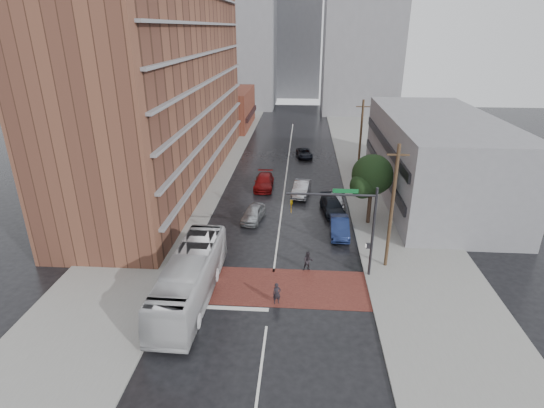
# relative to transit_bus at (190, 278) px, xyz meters

# --- Properties ---
(ground) EXTENTS (160.00, 160.00, 0.00)m
(ground) POSITION_rel_transit_bus_xyz_m (5.50, 1.29, -1.65)
(ground) COLOR black
(ground) RESTS_ON ground
(crosswalk) EXTENTS (14.00, 5.00, 0.02)m
(crosswalk) POSITION_rel_transit_bus_xyz_m (5.50, 1.79, -1.64)
(crosswalk) COLOR maroon
(crosswalk) RESTS_ON ground
(sidewalk_west) EXTENTS (9.00, 90.00, 0.15)m
(sidewalk_west) POSITION_rel_transit_bus_xyz_m (-6.00, 26.29, -1.58)
(sidewalk_west) COLOR gray
(sidewalk_west) RESTS_ON ground
(sidewalk_east) EXTENTS (9.00, 90.00, 0.15)m
(sidewalk_east) POSITION_rel_transit_bus_xyz_m (17.00, 26.29, -1.58)
(sidewalk_east) COLOR gray
(sidewalk_east) RESTS_ON ground
(apartment_block) EXTENTS (10.00, 44.00, 28.00)m
(apartment_block) POSITION_rel_transit_bus_xyz_m (-8.50, 25.29, 12.35)
(apartment_block) COLOR brown
(apartment_block) RESTS_ON ground
(storefront_west) EXTENTS (8.00, 16.00, 7.00)m
(storefront_west) POSITION_rel_transit_bus_xyz_m (-6.50, 55.29, 1.85)
(storefront_west) COLOR brown
(storefront_west) RESTS_ON ground
(building_east) EXTENTS (11.00, 26.00, 9.00)m
(building_east) POSITION_rel_transit_bus_xyz_m (22.00, 21.29, 2.85)
(building_east) COLOR gray
(building_east) RESTS_ON ground
(distant_tower_west) EXTENTS (18.00, 16.00, 32.00)m
(distant_tower_west) POSITION_rel_transit_bus_xyz_m (-8.50, 79.29, 14.35)
(distant_tower_west) COLOR gray
(distant_tower_west) RESTS_ON ground
(distant_tower_east) EXTENTS (16.00, 14.00, 36.00)m
(distant_tower_east) POSITION_rel_transit_bus_xyz_m (19.50, 73.29, 16.35)
(distant_tower_east) COLOR gray
(distant_tower_east) RESTS_ON ground
(distant_tower_center) EXTENTS (12.00, 10.00, 24.00)m
(distant_tower_center) POSITION_rel_transit_bus_xyz_m (5.50, 96.29, 10.35)
(distant_tower_center) COLOR gray
(distant_tower_center) RESTS_ON ground
(street_tree) EXTENTS (4.20, 4.10, 6.90)m
(street_tree) POSITION_rel_transit_bus_xyz_m (14.02, 13.32, 3.08)
(street_tree) COLOR #332319
(street_tree) RESTS_ON ground
(signal_mast) EXTENTS (6.50, 0.30, 7.20)m
(signal_mast) POSITION_rel_transit_bus_xyz_m (11.35, 3.79, 3.08)
(signal_mast) COLOR #2D2D33
(signal_mast) RESTS_ON ground
(utility_pole_near) EXTENTS (1.60, 0.26, 10.00)m
(utility_pole_near) POSITION_rel_transit_bus_xyz_m (14.30, 5.29, 3.49)
(utility_pole_near) COLOR #473321
(utility_pole_near) RESTS_ON ground
(utility_pole_far) EXTENTS (1.60, 0.26, 10.00)m
(utility_pole_far) POSITION_rel_transit_bus_xyz_m (14.30, 25.29, 3.49)
(utility_pole_far) COLOR #473321
(utility_pole_far) RESTS_ON ground
(transit_bus) EXTENTS (2.99, 11.91, 3.30)m
(transit_bus) POSITION_rel_transit_bus_xyz_m (0.00, 0.00, 0.00)
(transit_bus) COLOR #B8B8BA
(transit_bus) RESTS_ON ground
(pedestrian_a) EXTENTS (0.66, 0.54, 1.57)m
(pedestrian_a) POSITION_rel_transit_bus_xyz_m (6.00, -0.20, -0.87)
(pedestrian_a) COLOR black
(pedestrian_a) RESTS_ON ground
(pedestrian_b) EXTENTS (0.89, 0.76, 1.61)m
(pedestrian_b) POSITION_rel_transit_bus_xyz_m (8.16, 4.29, -0.85)
(pedestrian_b) COLOR black
(pedestrian_b) RESTS_ON ground
(car_travel_a) EXTENTS (2.41, 4.54, 1.47)m
(car_travel_a) POSITION_rel_transit_bus_xyz_m (2.84, 13.24, -0.92)
(car_travel_a) COLOR #ADB2B5
(car_travel_a) RESTS_ON ground
(car_travel_b) EXTENTS (2.32, 5.01, 1.59)m
(car_travel_b) POSITION_rel_transit_bus_xyz_m (7.49, 20.45, -0.86)
(car_travel_b) COLOR #B9BAC1
(car_travel_b) RESTS_ON ground
(car_travel_c) EXTENTS (2.18, 5.31, 1.54)m
(car_travel_c) POSITION_rel_transit_bus_xyz_m (3.06, 22.40, -0.88)
(car_travel_c) COLOR maroon
(car_travel_c) RESTS_ON ground
(suv_travel) EXTENTS (2.67, 4.71, 1.24)m
(suv_travel) POSITION_rel_transit_bus_xyz_m (7.78, 35.72, -1.03)
(suv_travel) COLOR black
(suv_travel) RESTS_ON ground
(car_parked_near) EXTENTS (1.73, 4.74, 1.55)m
(car_parked_near) POSITION_rel_transit_bus_xyz_m (11.06, 10.70, -0.88)
(car_parked_near) COLOR #142047
(car_parked_near) RESTS_ON ground
(car_parked_mid) EXTENTS (2.70, 5.19, 1.44)m
(car_parked_mid) POSITION_rel_transit_bus_xyz_m (10.70, 15.72, -0.93)
(car_parked_mid) COLOR black
(car_parked_mid) RESTS_ON ground
(car_parked_far) EXTENTS (1.86, 4.41, 1.49)m
(car_parked_far) POSITION_rel_transit_bus_xyz_m (11.20, 17.29, -0.91)
(car_parked_far) COLOR #B2B4BA
(car_parked_far) RESTS_ON ground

